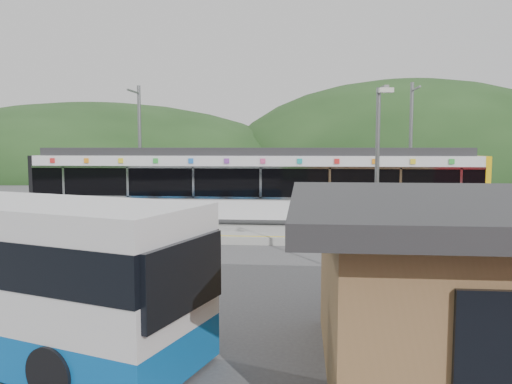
{
  "coord_description": "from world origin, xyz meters",
  "views": [
    {
      "loc": [
        1.57,
        -17.21,
        3.79
      ],
      "look_at": [
        -0.12,
        1.0,
        2.14
      ],
      "focal_mm": 35.0,
      "sensor_mm": 36.0,
      "label": 1
    }
  ],
  "objects": [
    {
      "name": "hills",
      "position": [
        6.19,
        5.29,
        0.0
      ],
      "size": [
        146.0,
        149.0,
        26.0
      ],
      "color": "#1E3D19",
      "rests_on": "ground"
    },
    {
      "name": "catenary_mast_east",
      "position": [
        7.0,
        8.56,
        3.65
      ],
      "size": [
        0.18,
        1.8,
        7.0
      ],
      "color": "slate",
      "rests_on": "ground"
    },
    {
      "name": "platform",
      "position": [
        0.0,
        3.3,
        0.15
      ],
      "size": [
        26.0,
        3.2,
        0.3
      ],
      "primitive_type": "cube",
      "color": "#9E9E99",
      "rests_on": "ground"
    },
    {
      "name": "lamp_post",
      "position": [
        3.61,
        -3.46,
        3.23
      ],
      "size": [
        0.36,
        0.97,
        5.39
      ],
      "rotation": [
        0.0,
        0.0,
        0.08
      ],
      "color": "slate",
      "rests_on": "ground"
    },
    {
      "name": "yellow_line",
      "position": [
        0.0,
        2.0,
        0.3
      ],
      "size": [
        26.0,
        0.1,
        0.01
      ],
      "primitive_type": "cube",
      "color": "yellow",
      "rests_on": "platform"
    },
    {
      "name": "catenary_mast_west",
      "position": [
        -7.0,
        8.56,
        3.65
      ],
      "size": [
        0.18,
        1.8,
        7.0
      ],
      "color": "slate",
      "rests_on": "ground"
    },
    {
      "name": "ground",
      "position": [
        0.0,
        0.0,
        0.0
      ],
      "size": [
        120.0,
        120.0,
        0.0
      ],
      "primitive_type": "plane",
      "color": "#4C4C4F",
      "rests_on": "ground"
    },
    {
      "name": "train",
      "position": [
        -0.72,
        6.0,
        2.06
      ],
      "size": [
        20.44,
        3.01,
        3.74
      ],
      "color": "black",
      "rests_on": "ground"
    }
  ]
}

